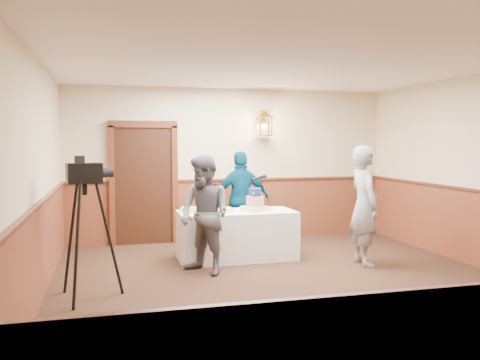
% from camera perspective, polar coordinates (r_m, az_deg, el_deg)
% --- Properties ---
extents(ground, '(7.00, 7.00, 0.00)m').
position_cam_1_polar(ground, '(6.34, 6.52, -12.44)').
color(ground, black).
rests_on(ground, ground).
extents(room_shell, '(6.02, 7.02, 2.81)m').
position_cam_1_polar(room_shell, '(6.49, 4.75, 1.61)').
color(room_shell, beige).
rests_on(room_shell, ground).
extents(display_table, '(1.80, 0.80, 0.75)m').
position_cam_1_polar(display_table, '(7.93, -0.36, -6.20)').
color(display_table, white).
rests_on(display_table, ground).
extents(tiered_cake, '(0.44, 0.44, 0.35)m').
position_cam_1_polar(tiered_cake, '(7.92, 1.69, -2.46)').
color(tiered_cake, beige).
rests_on(tiered_cake, display_table).
extents(sheet_cake_yellow, '(0.35, 0.28, 0.07)m').
position_cam_1_polar(sheet_cake_yellow, '(7.76, -2.08, -3.39)').
color(sheet_cake_yellow, '#FDE397').
rests_on(sheet_cake_yellow, display_table).
extents(sheet_cake_green, '(0.37, 0.32, 0.07)m').
position_cam_1_polar(sheet_cake_green, '(7.80, -5.47, -3.34)').
color(sheet_cake_green, '#B0DE9C').
rests_on(sheet_cake_green, display_table).
extents(interviewer, '(1.53, 1.06, 1.64)m').
position_cam_1_polar(interviewer, '(7.01, -3.97, -3.92)').
color(interviewer, '#53545B').
rests_on(interviewer, ground).
extents(baker, '(0.46, 0.67, 1.77)m').
position_cam_1_polar(baker, '(7.72, 13.78, -2.80)').
color(baker, gray).
rests_on(baker, ground).
extents(assistant_p, '(0.98, 0.42, 1.66)m').
position_cam_1_polar(assistant_p, '(8.70, 0.18, -2.22)').
color(assistant_p, '#03334C').
rests_on(assistant_p, ground).
extents(tv_camera_rig, '(0.62, 0.58, 1.58)m').
position_cam_1_polar(tv_camera_rig, '(6.17, -16.92, -6.28)').
color(tv_camera_rig, black).
rests_on(tv_camera_rig, ground).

